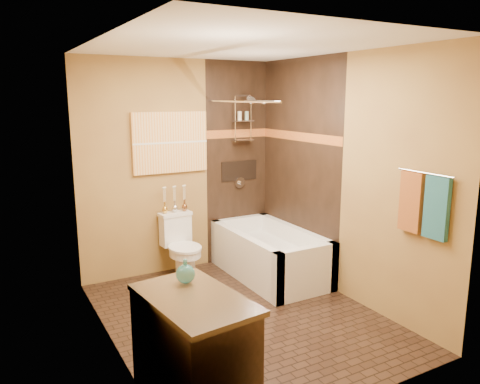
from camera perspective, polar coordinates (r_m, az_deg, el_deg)
floor at (r=4.65m, az=0.16°, el=-14.89°), size 3.00×3.00×0.00m
wall_left at (r=3.81m, az=-15.77°, el=-1.29°), size 0.02×3.00×2.50m
wall_right at (r=4.93m, az=12.43°, el=1.72°), size 0.02×3.00×2.50m
wall_back at (r=5.58m, az=-7.41°, el=3.01°), size 2.40×0.02×2.50m
wall_front at (r=3.06m, az=14.11°, el=-4.33°), size 2.40×0.02×2.50m
ceiling at (r=4.18m, az=0.18°, el=17.47°), size 3.00×3.00×0.00m
alcove_tile_back at (r=5.89m, az=-0.34°, el=3.56°), size 0.85×0.01×2.50m
alcove_tile_right at (r=5.50m, az=7.16°, el=2.89°), size 0.01×1.50×2.50m
mosaic_band_back at (r=5.85m, az=-0.30°, el=7.14°), size 0.85×0.01×0.10m
mosaic_band_right at (r=5.45m, az=7.18°, el=6.73°), size 0.01×1.50×0.10m
alcove_niche at (r=5.92m, az=-0.10°, el=2.61°), size 0.50×0.01×0.25m
shower_fixtures at (r=5.77m, az=0.40°, el=7.54°), size 0.24×0.33×1.16m
curtain_rod at (r=5.01m, az=-0.04°, el=10.99°), size 0.03×1.55×0.03m
towel_bar at (r=4.15m, az=21.65°, el=2.15°), size 0.02×0.55×0.02m
towel_teal at (r=4.12m, az=22.85°, el=-1.82°), size 0.05×0.22×0.52m
towel_rust at (r=4.28m, az=20.13°, el=-1.14°), size 0.05×0.22×0.52m
sunset_painting at (r=5.48m, az=-8.49°, el=5.98°), size 0.90×0.04×0.70m
vanity_mirror at (r=2.82m, az=-11.00°, el=-0.29°), size 0.01×1.00×0.90m
bathtub at (r=5.53m, az=3.62°, el=-7.99°), size 0.80×1.50×0.55m
toilet at (r=5.49m, az=-7.19°, el=-6.54°), size 0.39×0.57×0.74m
vanity at (r=3.31m, az=-5.64°, el=-18.85°), size 0.64×0.95×0.79m
teal_bottle at (r=3.31m, az=-6.67°, el=-9.59°), size 0.14×0.14×0.21m
bud_vases at (r=5.50m, az=-7.98°, el=-0.78°), size 0.31×0.07×0.31m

